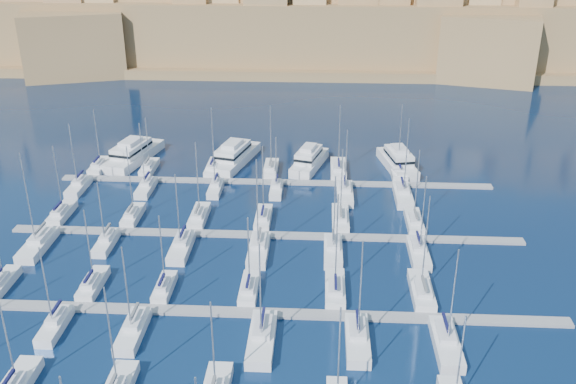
# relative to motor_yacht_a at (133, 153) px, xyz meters

# --- Properties ---
(ground) EXTENTS (600.00, 600.00, 0.00)m
(ground) POSITION_rel_motor_yacht_a_xyz_m (30.71, -42.16, -1.73)
(ground) COLOR black
(ground) RESTS_ON ground
(pontoon_mid_near) EXTENTS (84.00, 2.00, 0.40)m
(pontoon_mid_near) POSITION_rel_motor_yacht_a_xyz_m (30.71, -54.16, -1.53)
(pontoon_mid_near) COLOR slate
(pontoon_mid_near) RESTS_ON ground
(pontoon_mid_far) EXTENTS (84.00, 2.00, 0.40)m
(pontoon_mid_far) POSITION_rel_motor_yacht_a_xyz_m (30.71, -32.16, -1.53)
(pontoon_mid_far) COLOR slate
(pontoon_mid_far) RESTS_ON ground
(pontoon_far) EXTENTS (84.00, 2.00, 0.40)m
(pontoon_far) POSITION_rel_motor_yacht_a_xyz_m (30.71, -10.16, -1.53)
(pontoon_far) COLOR slate
(pontoon_far) RESTS_ON ground
(sailboat_12) EXTENTS (2.31, 7.70, 13.35)m
(sailboat_12) POSITION_rel_motor_yacht_a_xyz_m (-5.17, -49.41, -0.99)
(sailboat_12) COLOR silver
(sailboat_12) RESTS_ON ground
(sailboat_13) EXTENTS (2.46, 8.21, 12.41)m
(sailboat_13) POSITION_rel_motor_yacht_a_xyz_m (7.82, -49.16, -1.00)
(sailboat_13) COLOR silver
(sailboat_13) RESTS_ON ground
(sailboat_14) EXTENTS (2.23, 7.45, 12.02)m
(sailboat_14) POSITION_rel_motor_yacht_a_xyz_m (18.15, -49.53, -1.01)
(sailboat_14) COLOR silver
(sailboat_14) RESTS_ON ground
(sailboat_15) EXTENTS (2.43, 8.10, 11.92)m
(sailboat_15) POSITION_rel_motor_yacht_a_xyz_m (30.07, -49.22, -1.01)
(sailboat_15) COLOR silver
(sailboat_15) RESTS_ON ground
(sailboat_16) EXTENTS (2.75, 9.18, 15.33)m
(sailboat_16) POSITION_rel_motor_yacht_a_xyz_m (42.06, -48.68, -0.97)
(sailboat_16) COLOR silver
(sailboat_16) RESTS_ON ground
(sailboat_17) EXTENTS (2.89, 9.62, 15.25)m
(sailboat_17) POSITION_rel_motor_yacht_a_xyz_m (54.06, -48.47, -0.97)
(sailboat_17) COLOR silver
(sailboat_17) RESTS_ON ground
(sailboat_19) EXTENTS (2.34, 7.81, 12.62)m
(sailboat_19) POSITION_rel_motor_yacht_a_xyz_m (6.20, -58.96, -1.00)
(sailboat_19) COLOR silver
(sailboat_19) RESTS_ON ground
(sailboat_20) EXTENTS (2.68, 8.93, 13.31)m
(sailboat_20) POSITION_rel_motor_yacht_a_xyz_m (16.49, -59.51, -0.99)
(sailboat_20) COLOR silver
(sailboat_20) RESTS_ON ground
(sailboat_21) EXTENTS (3.16, 10.54, 14.71)m
(sailboat_21) POSITION_rel_motor_yacht_a_xyz_m (32.85, -60.30, -0.96)
(sailboat_21) COLOR silver
(sailboat_21) RESTS_ON ground
(sailboat_22) EXTENTS (2.89, 9.63, 15.15)m
(sailboat_22) POSITION_rel_motor_yacht_a_xyz_m (44.66, -59.85, -0.97)
(sailboat_22) COLOR silver
(sailboat_22) RESTS_ON ground
(sailboat_23) EXTENTS (2.96, 9.86, 14.44)m
(sailboat_23) POSITION_rel_motor_yacht_a_xyz_m (55.49, -59.97, -0.97)
(sailboat_23) COLOR silver
(sailboat_23) RESTS_ON ground
(sailboat_24) EXTENTS (2.55, 8.51, 13.21)m
(sailboat_24) POSITION_rel_motor_yacht_a_xyz_m (-5.16, -27.01, -0.99)
(sailboat_24) COLOR silver
(sailboat_24) RESTS_ON ground
(sailboat_25) EXTENTS (2.42, 8.08, 13.53)m
(sailboat_25) POSITION_rel_motor_yacht_a_xyz_m (7.46, -27.22, -0.99)
(sailboat_25) COLOR silver
(sailboat_25) RESTS_ON ground
(sailboat_26) EXTENTS (2.65, 8.83, 14.29)m
(sailboat_26) POSITION_rel_motor_yacht_a_xyz_m (18.94, -26.86, -0.98)
(sailboat_26) COLOR silver
(sailboat_26) RESTS_ON ground
(sailboat_27) EXTENTS (2.59, 8.64, 13.90)m
(sailboat_27) POSITION_rel_motor_yacht_a_xyz_m (30.06, -26.95, -0.99)
(sailboat_27) COLOR silver
(sailboat_27) RESTS_ON ground
(sailboat_28) EXTENTS (2.84, 9.48, 13.47)m
(sailboat_28) POSITION_rel_motor_yacht_a_xyz_m (43.25, -26.54, -0.98)
(sailboat_28) COLOR silver
(sailboat_28) RESTS_ON ground
(sailboat_29) EXTENTS (2.59, 8.64, 13.72)m
(sailboat_29) POSITION_rel_motor_yacht_a_xyz_m (55.70, -26.95, -0.99)
(sailboat_29) COLOR silver
(sailboat_29) RESTS_ON ground
(sailboat_30) EXTENTS (3.12, 10.40, 16.65)m
(sailboat_30) POSITION_rel_motor_yacht_a_xyz_m (-4.67, -38.24, -0.95)
(sailboat_30) COLOR silver
(sailboat_30) RESTS_ON ground
(sailboat_31) EXTENTS (2.37, 7.90, 11.65)m
(sailboat_31) POSITION_rel_motor_yacht_a_xyz_m (5.88, -37.01, -1.01)
(sailboat_31) COLOR silver
(sailboat_31) RESTS_ON ground
(sailboat_32) EXTENTS (2.88, 9.59, 13.59)m
(sailboat_32) POSITION_rel_motor_yacht_a_xyz_m (18.15, -37.83, -0.98)
(sailboat_32) COLOR silver
(sailboat_32) RESTS_ON ground
(sailboat_33) EXTENTS (2.99, 9.98, 16.31)m
(sailboat_33) POSITION_rel_motor_yacht_a_xyz_m (30.32, -38.03, -0.96)
(sailboat_33) COLOR silver
(sailboat_33) RESTS_ON ground
(sailboat_34) EXTENTS (2.81, 9.38, 13.79)m
(sailboat_34) POSITION_rel_motor_yacht_a_xyz_m (41.89, -37.73, -0.98)
(sailboat_34) COLOR silver
(sailboat_34) RESTS_ON ground
(sailboat_35) EXTENTS (2.80, 9.35, 14.04)m
(sailboat_35) POSITION_rel_motor_yacht_a_xyz_m (55.05, -37.72, -0.98)
(sailboat_35) COLOR silver
(sailboat_35) RESTS_ON ground
(sailboat_36) EXTENTS (2.55, 8.50, 12.82)m
(sailboat_36) POSITION_rel_motor_yacht_a_xyz_m (-5.67, -5.02, -1.00)
(sailboat_36) COLOR silver
(sailboat_36) RESTS_ON ground
(sailboat_37) EXTENTS (2.45, 8.15, 11.38)m
(sailboat_37) POSITION_rel_motor_yacht_a_xyz_m (4.68, -5.19, -1.01)
(sailboat_37) COLOR silver
(sailboat_37) RESTS_ON ground
(sailboat_38) EXTENTS (2.75, 9.16, 13.55)m
(sailboat_38) POSITION_rel_motor_yacht_a_xyz_m (17.89, -4.69, -0.99)
(sailboat_38) COLOR silver
(sailboat_38) RESTS_ON ground
(sailboat_39) EXTENTS (2.71, 9.05, 14.13)m
(sailboat_39) POSITION_rel_motor_yacht_a_xyz_m (29.60, -4.75, -0.98)
(sailboat_39) COLOR silver
(sailboat_39) RESTS_ON ground
(sailboat_40) EXTENTS (3.09, 10.29, 14.15)m
(sailboat_40) POSITION_rel_motor_yacht_a_xyz_m (43.28, -4.14, -0.97)
(sailboat_40) COLOR silver
(sailboat_40) RESTS_ON ground
(sailboat_41) EXTENTS (2.97, 9.91, 14.64)m
(sailboat_41) POSITION_rel_motor_yacht_a_xyz_m (55.30, -4.32, -0.97)
(sailboat_41) COLOR silver
(sailboat_41) RESTS_ON ground
(sailboat_42) EXTENTS (2.60, 8.68, 13.62)m
(sailboat_42) POSITION_rel_motor_yacht_a_xyz_m (-6.31, -15.39, -0.99)
(sailboat_42) COLOR silver
(sailboat_42) RESTS_ON ground
(sailboat_43) EXTENTS (2.53, 8.43, 13.95)m
(sailboat_43) POSITION_rel_motor_yacht_a_xyz_m (6.67, -15.26, -0.99)
(sailboat_43) COLOR silver
(sailboat_43) RESTS_ON ground
(sailboat_44) EXTENTS (2.29, 7.63, 10.50)m
(sailboat_44) POSITION_rel_motor_yacht_a_xyz_m (19.90, -14.87, -1.03)
(sailboat_44) COLOR silver
(sailboat_44) RESTS_ON ground
(sailboat_45) EXTENTS (2.24, 7.47, 11.51)m
(sailboat_45) POSITION_rel_motor_yacht_a_xyz_m (31.44, -14.79, -1.02)
(sailboat_45) COLOR silver
(sailboat_45) RESTS_ON ground
(sailboat_46) EXTENTS (2.97, 9.90, 13.65)m
(sailboat_46) POSITION_rel_motor_yacht_a_xyz_m (44.28, -15.99, -0.98)
(sailboat_46) COLOR silver
(sailboat_46) RESTS_ON ground
(sailboat_47) EXTENTS (3.04, 10.12, 15.94)m
(sailboat_47) POSITION_rel_motor_yacht_a_xyz_m (54.98, -16.10, -0.96)
(sailboat_47) COLOR silver
(sailboat_47) RESTS_ON ground
(motor_yacht_a) EXTENTS (9.33, 18.76, 5.25)m
(motor_yacht_a) POSITION_rel_motor_yacht_a_xyz_m (0.00, 0.00, 0.00)
(motor_yacht_a) COLOR silver
(motor_yacht_a) RESTS_ON ground
(motor_yacht_b) EXTENTS (9.62, 18.39, 5.25)m
(motor_yacht_b) POSITION_rel_motor_yacht_a_xyz_m (21.47, -0.18, 0.00)
(motor_yacht_b) COLOR silver
(motor_yacht_b) RESTS_ON ground
(motor_yacht_c) EXTENTS (8.02, 15.04, 5.25)m
(motor_yacht_c) POSITION_rel_motor_yacht_a_xyz_m (37.27, -1.73, -0.00)
(motor_yacht_c) COLOR silver
(motor_yacht_c) RESTS_ON ground
(motor_yacht_d) EXTENTS (7.53, 15.93, 5.25)m
(motor_yacht_d) POSITION_rel_motor_yacht_a_xyz_m (55.49, -1.29, -0.00)
(motor_yacht_d) COLOR silver
(motor_yacht_d) RESTS_ON ground
(fortified_city) EXTENTS (460.00, 108.95, 59.52)m
(fortified_city) POSITION_rel_motor_yacht_a_xyz_m (30.52, 113.10, 13.01)
(fortified_city) COLOR brown
(fortified_city) RESTS_ON ground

